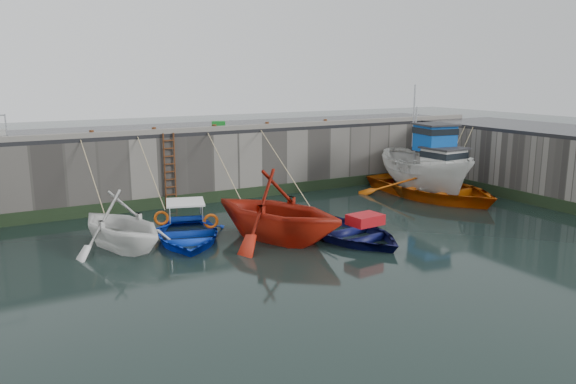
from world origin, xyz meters
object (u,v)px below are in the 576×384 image
fish_crate (218,124)px  bollard_d (267,125)px  bollard_e (325,122)px  boat_far_orange (433,187)px  bollard_c (214,128)px  boat_far_white (426,172)px  boat_near_blue (187,239)px  bollard_b (154,131)px  bollard_a (92,134)px  boat_near_white (122,248)px  boat_near_blacktrim (277,239)px  ladder (170,171)px  boat_near_navy (349,238)px

fish_crate → bollard_d: (1.82, -1.45, -0.01)m
bollard_e → boat_far_orange: bearing=-51.8°
fish_crate → bollard_c: fish_crate is taller
boat_far_white → boat_near_blue: bearing=-163.9°
boat_far_white → bollard_c: 10.17m
bollard_b → fish_crate: bearing=22.7°
bollard_b → boat_far_white: bearing=-16.1°
boat_near_blue → bollard_c: size_ratio=15.99×
boat_far_orange → bollard_a: bearing=159.5°
boat_near_blue → bollard_e: bollard_e is taller
boat_far_orange → fish_crate: bearing=141.7°
boat_near_white → boat_far_white: boat_far_white is taller
boat_far_white → bollard_d: (-6.69, 3.45, 2.26)m
bollard_b → bollard_c: (2.70, 0.00, 0.00)m
boat_near_blue → fish_crate: (3.95, 6.60, 3.31)m
boat_near_blacktrim → boat_near_white: bearing=136.9°
bollard_d → boat_near_white: bearing=-147.8°
boat_far_white → boat_far_orange: (-0.21, -0.71, -0.57)m
boat_near_blue → bollard_b: bollard_b is taller
ladder → bollard_c: size_ratio=11.43×
fish_crate → bollard_e: fish_crate is taller
bollard_b → bollard_e: 8.50m
bollard_d → fish_crate: bearing=141.4°
bollard_a → bollard_b: (2.50, 0.00, 0.00)m
boat_near_navy → ladder: bearing=112.9°
boat_near_blue → fish_crate: size_ratio=7.09×
boat_near_navy → boat_far_white: (7.47, 4.32, 1.04)m
boat_near_blue → boat_far_orange: boat_far_orange is taller
bollard_a → boat_near_blacktrim: bearing=-54.7°
ladder → boat_near_navy: 8.61m
bollard_c → bollard_d: (2.60, 0.00, 0.00)m
boat_near_blue → bollard_a: size_ratio=15.99×
bollard_d → bollard_a: bearing=180.0°
boat_near_blacktrim → bollard_b: bollard_b is taller
boat_far_white → boat_near_navy: bearing=-141.6°
boat_far_orange → boat_near_blacktrim: bearing=-169.4°
boat_near_blacktrim → fish_crate: 8.87m
bollard_c → bollard_d: size_ratio=1.00×
ladder → bollard_c: bearing=8.7°
boat_near_blacktrim → boat_far_white: bearing=-6.1°
boat_near_blue → bollard_a: bearing=128.3°
boat_far_orange → bollard_d: (-6.48, 4.17, 2.83)m
boat_far_white → bollard_e: size_ratio=23.74×
bollard_c → bollard_e: same height
boat_near_navy → bollard_d: size_ratio=16.75×
bollard_d → bollard_e: (3.20, 0.00, 0.00)m
boat_near_navy → fish_crate: size_ratio=7.43×
ladder → bollard_d: 5.11m
boat_near_blacktrim → boat_near_navy: bearing=-50.1°
boat_near_blacktrim → boat_near_navy: boat_near_blacktrim is taller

